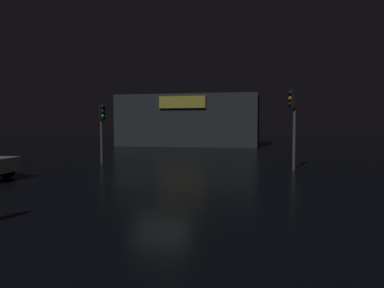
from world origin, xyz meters
TOP-DOWN VIEW (x-y plane):
  - ground_plane at (0.00, 0.00)m, footprint 120.00×120.00m
  - store_building at (-4.35, 26.80)m, footprint 15.67×9.31m
  - traffic_signal_main at (-5.47, 5.66)m, footprint 0.42×0.42m
  - traffic_signal_opposite at (5.74, 4.58)m, footprint 0.43×0.41m

SIDE VIEW (x-z plane):
  - ground_plane at x=0.00m, z-range 0.00..0.00m
  - traffic_signal_main at x=-5.47m, z-range 0.73..4.40m
  - store_building at x=-4.35m, z-range 0.00..5.71m
  - traffic_signal_opposite at x=5.74m, z-range 0.84..5.04m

